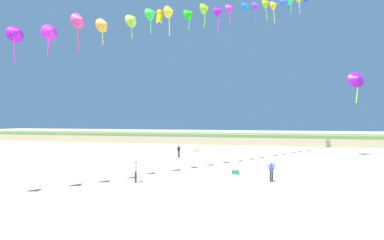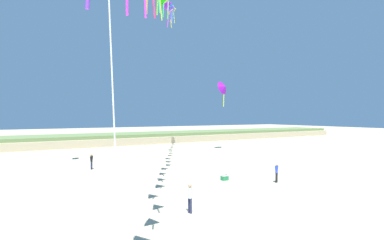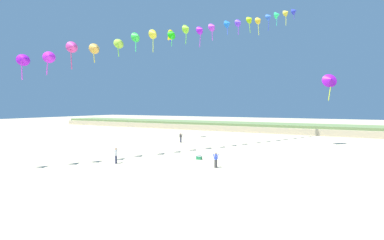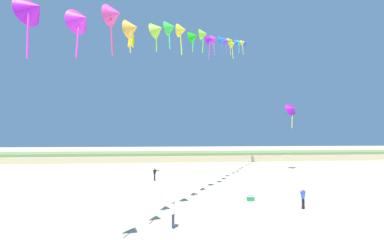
% 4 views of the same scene
% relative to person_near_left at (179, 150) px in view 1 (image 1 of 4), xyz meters
% --- Properties ---
extents(ground_plane, '(240.00, 240.00, 0.00)m').
position_rel_person_near_left_xyz_m(ground_plane, '(6.06, -18.76, -0.88)').
color(ground_plane, beige).
extents(dune_ridge, '(120.00, 11.02, 1.86)m').
position_rel_person_near_left_xyz_m(dune_ridge, '(6.06, 25.94, 0.04)').
color(dune_ridge, '#BFAE8B').
rests_on(dune_ridge, ground).
extents(person_near_left, '(0.43, 0.44, 1.53)m').
position_rel_person_near_left_xyz_m(person_near_left, '(0.00, 0.00, 0.00)').
color(person_near_left, '#282D4C').
rests_on(person_near_left, ground).
extents(person_near_right, '(0.54, 0.22, 1.54)m').
position_rel_person_near_left_xyz_m(person_near_right, '(11.46, -13.44, 0.01)').
color(person_near_right, black).
rests_on(person_near_right, ground).
extents(person_mid_center, '(0.23, 0.57, 1.63)m').
position_rel_person_near_left_xyz_m(person_mid_center, '(1.73, -16.39, 0.06)').
color(person_mid_center, '#282D4C').
rests_on(person_mid_center, ground).
extents(kite_banner_string, '(21.98, 39.51, 22.97)m').
position_rel_person_near_left_xyz_m(kite_banner_string, '(5.41, -5.88, 14.87)').
color(kite_banner_string, '#5030DC').
extents(large_kite_low_lead, '(2.41, 1.92, 4.13)m').
position_rel_person_near_left_xyz_m(large_kite_low_lead, '(21.22, 6.68, 8.82)').
color(large_kite_low_lead, purple).
extents(large_kite_mid_trail, '(1.03, 1.21, 2.11)m').
position_rel_person_near_left_xyz_m(large_kite_mid_trail, '(-3.35, 2.35, 17.20)').
color(large_kite_mid_trail, yellow).
extents(beach_cooler, '(0.58, 0.41, 0.46)m').
position_rel_person_near_left_xyz_m(beach_cooler, '(8.38, -10.67, -0.67)').
color(beach_cooler, '#23844C').
rests_on(beach_cooler, ground).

